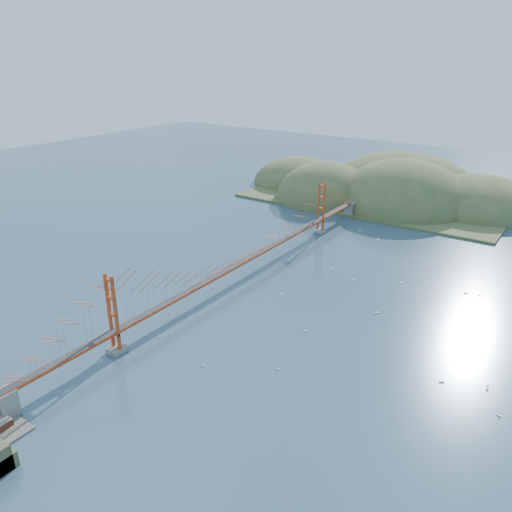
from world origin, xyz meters
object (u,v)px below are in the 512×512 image
Objects in this scene: sailboat_2 at (278,368)px; sailboat_0 at (281,294)px; bridge at (244,242)px; sailboat_1 at (354,279)px.

sailboat_2 is 21.87m from sailboat_0.
sailboat_0 is at bearing -13.04° from bridge.
sailboat_1 is at bearing 57.75° from sailboat_0.
bridge is 169.40× the size of sailboat_2.
sailboat_0 is (-7.85, -12.45, -0.01)m from sailboat_1.
sailboat_1 is 1.27× the size of sailboat_2.
sailboat_2 is at bearing -45.37° from bridge.
sailboat_1 reaches higher than sailboat_2.
sailboat_0 reaches higher than sailboat_2.
sailboat_2 is 0.88× the size of sailboat_0.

